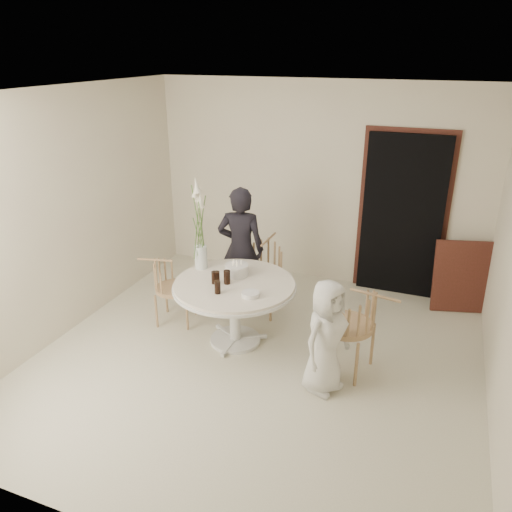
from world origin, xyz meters
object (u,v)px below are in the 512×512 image
(chair_right, at_px, (360,320))
(chair_left, at_px, (165,281))
(girl, at_px, (241,249))
(boy, at_px, (326,337))
(table, at_px, (235,292))
(flower_vase, at_px, (200,234))
(chair_far, at_px, (265,265))
(birthday_cake, at_px, (237,270))

(chair_right, bearing_deg, chair_left, -84.15)
(girl, height_order, boy, girl)
(girl, xyz_separation_m, boy, (1.37, -1.23, -0.21))
(table, xyz_separation_m, chair_right, (1.36, -0.09, -0.01))
(boy, distance_m, flower_vase, 1.85)
(table, xyz_separation_m, boy, (1.12, -0.45, -0.05))
(chair_far, bearing_deg, birthday_cake, -94.61)
(birthday_cake, bearing_deg, table, -74.05)
(table, height_order, flower_vase, flower_vase)
(chair_left, bearing_deg, birthday_cake, -99.52)
(girl, distance_m, boy, 1.86)
(table, bearing_deg, girl, 107.96)
(chair_far, relative_size, flower_vase, 0.84)
(chair_right, xyz_separation_m, chair_left, (-2.31, 0.23, -0.08))
(table, relative_size, flower_vase, 1.26)
(chair_left, height_order, flower_vase, flower_vase)
(table, relative_size, birthday_cake, 5.16)
(boy, relative_size, birthday_cake, 4.42)
(boy, bearing_deg, chair_right, -9.85)
(girl, relative_size, birthday_cake, 6.06)
(girl, bearing_deg, chair_right, 140.50)
(boy, height_order, flower_vase, flower_vase)
(chair_far, distance_m, birthday_cake, 0.74)
(chair_right, bearing_deg, girl, -106.68)
(flower_vase, bearing_deg, chair_right, -9.20)
(chair_right, distance_m, birthday_cake, 1.46)
(chair_left, bearing_deg, girl, -59.96)
(girl, relative_size, flower_vase, 1.48)
(chair_left, bearing_deg, boy, -118.52)
(chair_far, bearing_deg, boy, -49.69)
(chair_right, xyz_separation_m, girl, (-1.62, 0.86, 0.18))
(chair_left, bearing_deg, table, -110.96)
(girl, bearing_deg, chair_far, -167.74)
(girl, xyz_separation_m, birthday_cake, (0.20, -0.59, 0.01))
(chair_right, height_order, boy, boy)
(chair_right, relative_size, flower_vase, 0.88)
(chair_right, height_order, girl, girl)
(flower_vase, bearing_deg, girl, 65.75)
(girl, height_order, birthday_cake, girl)
(chair_far, xyz_separation_m, birthday_cake, (-0.07, -0.71, 0.22))
(chair_right, height_order, flower_vase, flower_vase)
(girl, xyz_separation_m, flower_vase, (-0.25, -0.56, 0.36))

